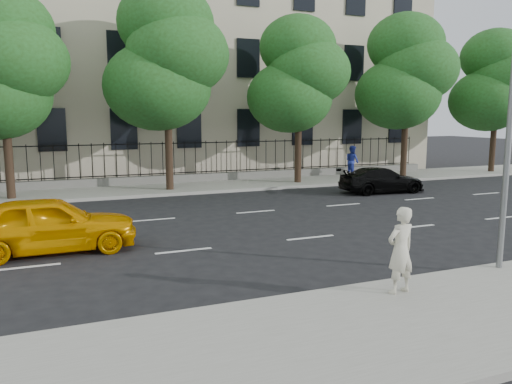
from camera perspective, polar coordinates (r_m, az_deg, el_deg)
ground at (r=13.48m, az=11.33°, el=-7.53°), size 120.00×120.00×0.00m
near_sidewalk at (r=10.55m, az=23.69°, el=-12.37°), size 60.00×4.00×0.15m
far_sidewalk at (r=26.04m, az=-5.88°, el=0.64°), size 60.00×4.00×0.15m
lane_markings at (r=17.50m, az=2.72°, el=-3.57°), size 49.60×4.62×0.01m
masonry_building at (r=34.86m, az=-10.48°, el=17.35°), size 34.60×12.11×18.50m
iron_fence at (r=27.59m, az=-6.90°, el=2.28°), size 30.00×0.50×2.20m
street_light at (r=13.31m, az=25.74°, el=13.97°), size 0.25×3.32×8.05m
tree_b at (r=24.26m, az=-26.96°, el=12.81°), size 5.53×5.12×8.97m
tree_c at (r=24.82m, az=-10.19°, el=14.81°), size 5.89×5.50×9.80m
tree_d at (r=27.13m, az=4.86°, el=13.18°), size 5.34×4.94×8.84m
tree_e at (r=30.96m, az=16.79°, el=12.96°), size 5.71×5.31×9.46m
tree_f at (r=35.72m, az=25.72°, el=11.36°), size 5.52×5.12×9.01m
yellow_taxi at (r=14.80m, az=-22.57°, el=-3.43°), size 4.64×1.88×1.58m
black_sedan at (r=25.02m, az=14.18°, el=1.33°), size 4.37×2.05×1.23m
woman_near at (r=10.57m, az=16.19°, el=-6.41°), size 0.70×0.51×1.79m
pedestrian_far at (r=29.96m, az=10.94°, el=3.49°), size 0.76×0.94×1.83m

